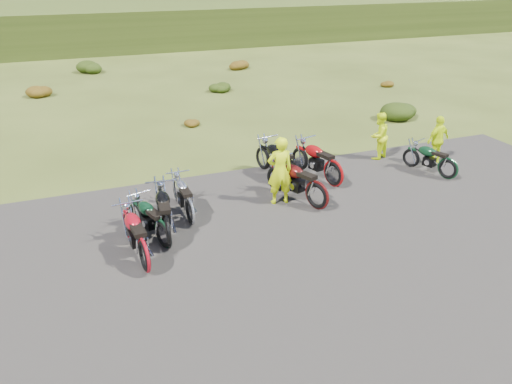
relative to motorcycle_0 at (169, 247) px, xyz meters
name	(u,v)px	position (x,y,z in m)	size (l,w,h in m)	color
ground	(295,225)	(3.27, -0.08, 0.00)	(300.00, 300.00, 0.00)	#3A4517
gravel_pad	(334,265)	(3.27, -2.08, 0.00)	(20.00, 12.00, 0.04)	black
hill_slope	(102,23)	(3.27, 49.92, 0.00)	(300.00, 46.00, 3.00)	#334216
shrub_2	(38,90)	(-2.93, 16.52, 0.38)	(1.30, 1.30, 0.77)	#5F2B0B
shrub_3	(90,65)	(-0.03, 21.82, 0.46)	(1.56, 1.56, 0.92)	#1F330C
shrub_4	(190,121)	(2.87, 9.12, 0.23)	(0.77, 0.77, 0.45)	#5F2B0B
shrub_5	(219,86)	(5.77, 14.42, 0.31)	(1.03, 1.03, 0.61)	#1F330C
shrub_6	(238,63)	(8.67, 19.72, 0.38)	(1.30, 1.30, 0.77)	#5F2B0B
shrub_7	(400,108)	(11.57, 7.02, 0.46)	(1.56, 1.56, 0.92)	#1F330C
shrub_8	(385,82)	(14.47, 12.32, 0.23)	(0.77, 0.77, 0.45)	#5F2B0B
motorcycle_0	(169,247)	(0.00, 0.00, 0.00)	(2.28, 0.76, 1.19)	black
motorcycle_1	(146,272)	(-0.68, -0.83, 0.00)	(2.21, 0.74, 1.16)	maroon
motorcycle_2	(164,248)	(-0.11, 0.02, 0.00)	(1.98, 0.66, 1.04)	black
motorcycle_3	(191,225)	(0.77, 0.91, 0.00)	(2.01, 0.67, 1.05)	#B3B3B8
motorcycle_4	(316,210)	(4.18, 0.50, 0.00)	(2.32, 0.77, 1.21)	#420B0B
motorcycle_5	(292,187)	(4.19, 2.11, 0.00)	(2.34, 0.78, 1.23)	black
motorcycle_6	(333,187)	(5.34, 1.68, 0.00)	(2.32, 0.77, 1.21)	#960A0C
motorcycle_7	(446,180)	(8.90, 0.88, 0.00)	(1.94, 0.65, 1.01)	black
person_middle	(280,172)	(3.39, 1.23, 0.96)	(0.70, 0.46, 1.93)	#C9E20B
person_right_a	(379,137)	(7.89, 3.20, 0.80)	(0.78, 0.61, 1.60)	#C9E20B
person_right_b	(438,141)	(9.47, 2.14, 0.81)	(0.94, 0.39, 1.61)	#C9E20B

